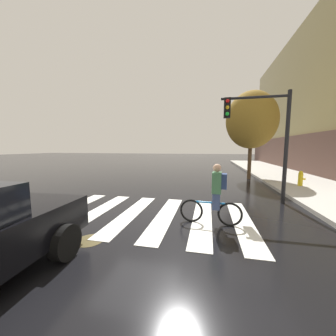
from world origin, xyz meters
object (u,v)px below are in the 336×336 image
(manhole_cover, at_px, (90,240))
(traffic_light_near, at_px, (263,128))
(cyclist, at_px, (215,195))
(street_tree_near, at_px, (251,120))
(fire_hydrant, at_px, (301,178))

(manhole_cover, distance_m, traffic_light_near, 6.84)
(manhole_cover, xyz_separation_m, cyclist, (2.83, 1.54, 0.84))
(manhole_cover, distance_m, street_tree_near, 11.99)
(traffic_light_near, bearing_deg, manhole_cover, -138.05)
(manhole_cover, bearing_deg, cyclist, 28.50)
(cyclist, bearing_deg, street_tree_near, 73.26)
(traffic_light_near, height_order, street_tree_near, street_tree_near)
(cyclist, distance_m, street_tree_near, 9.33)
(traffic_light_near, xyz_separation_m, street_tree_near, (0.74, 5.81, 1.07))
(traffic_light_near, relative_size, fire_hydrant, 5.38)
(manhole_cover, bearing_deg, traffic_light_near, 41.95)
(manhole_cover, distance_m, cyclist, 3.33)
(traffic_light_near, bearing_deg, cyclist, -124.42)
(manhole_cover, relative_size, traffic_light_near, 0.15)
(manhole_cover, distance_m, fire_hydrant, 10.30)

